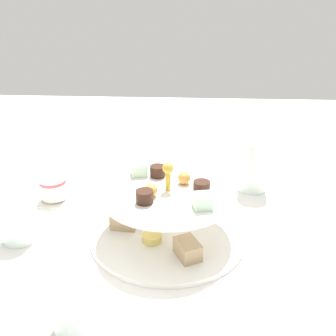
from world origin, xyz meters
TOP-DOWN VIEW (x-y plane):
  - ground_plane at (0.00, 0.00)m, footprint 2.40×2.40m
  - tiered_serving_stand at (0.00, -0.00)m, footprint 0.30×0.30m
  - water_glass_tall_right at (-0.20, 0.19)m, footprint 0.07×0.07m
  - water_glass_short_left at (0.03, -0.28)m, footprint 0.06×0.06m
  - teacup_with_saucer at (-0.12, -0.27)m, footprint 0.09×0.09m
  - butter_knife_right at (-0.31, -0.11)m, footprint 0.08×0.16m
  - water_glass_mid_back at (0.23, -0.11)m, footprint 0.06×0.06m

SIDE VIEW (x-z plane):
  - ground_plane at x=0.00m, z-range 0.00..0.00m
  - butter_knife_right at x=-0.31m, z-range 0.00..0.00m
  - teacup_with_saucer at x=-0.12m, z-range 0.00..0.05m
  - water_glass_short_left at x=0.03m, z-range 0.00..0.07m
  - water_glass_mid_back at x=0.23m, z-range 0.00..0.09m
  - tiered_serving_stand at x=0.00m, z-range -0.03..0.12m
  - water_glass_tall_right at x=-0.20m, z-range 0.00..0.12m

